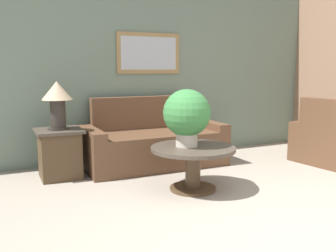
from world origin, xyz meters
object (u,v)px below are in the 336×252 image
Objects in this scene: table_lamp at (57,98)px; potted_plant_on_table at (187,115)px; armchair at (336,143)px; coffee_table at (193,159)px; couch_main at (153,144)px; side_table at (60,153)px.

potted_plant_on_table is at bearing -41.54° from table_lamp.
armchair is 1.18× the size of coffee_table.
armchair reaches higher than coffee_table.
couch_main is at bearing 85.83° from potted_plant_on_table.
table_lamp reaches higher than armchair.
table_lamp reaches higher than coffee_table.
table_lamp is (-1.26, 1.12, 0.64)m from coffee_table.
potted_plant_on_table is (-0.05, 0.05, 0.49)m from coffee_table.
coffee_table is 0.49m from potted_plant_on_table.
armchair is 2.53m from potted_plant_on_table.
table_lamp is (0.00, 0.00, 0.68)m from side_table.
coffee_table is at bearing -44.29° from potted_plant_on_table.
side_table is 1.04× the size of table_lamp.
couch_main is 1.21m from coffee_table.
table_lamp is 0.92× the size of potted_plant_on_table.
coffee_table is (-2.41, -0.17, 0.05)m from armchair.
couch_main is at bearing 3.89° from side_table.
coffee_table is at bearing -41.66° from side_table.
coffee_table is at bearing -41.66° from table_lamp.
couch_main is 1.75× the size of armchair.
coffee_table is 1.80m from table_lamp.
armchair is at bearing -23.58° from couch_main.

